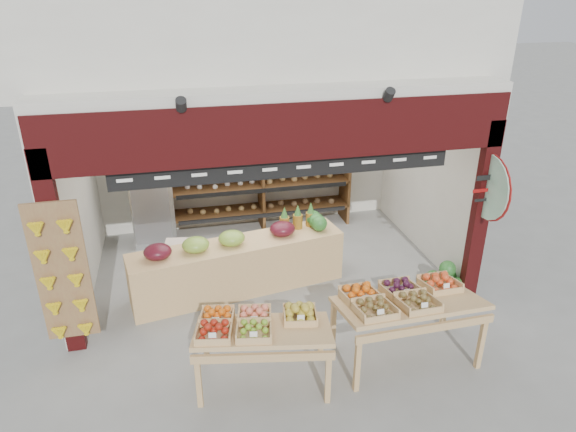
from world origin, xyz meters
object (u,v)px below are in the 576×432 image
at_px(back_shelving, 261,164).
at_px(display_table_right, 402,299).
at_px(display_table_left, 254,326).
at_px(watermelon_pile, 445,281).
at_px(refrigerator, 150,192).
at_px(cardboard_stack, 195,268).
at_px(mid_counter, 238,265).

height_order(back_shelving, display_table_right, back_shelving).
bearing_deg(display_table_left, back_shelving, 78.58).
bearing_deg(watermelon_pile, display_table_right, -136.94).
bearing_deg(display_table_left, refrigerator, 106.23).
distance_m(cardboard_stack, display_table_left, 2.42).
xyz_separation_m(mid_counter, display_table_right, (1.71, -1.94, 0.39)).
xyz_separation_m(cardboard_stack, watermelon_pile, (3.65, -1.06, -0.11)).
bearing_deg(mid_counter, display_table_right, -48.68).
bearing_deg(watermelon_pile, refrigerator, 147.42).
bearing_deg(watermelon_pile, cardboard_stack, 163.85).
bearing_deg(cardboard_stack, watermelon_pile, -16.15).
xyz_separation_m(mid_counter, watermelon_pile, (3.02, -0.71, -0.28)).
relative_size(back_shelving, cardboard_stack, 3.08).
height_order(back_shelving, refrigerator, back_shelving).
bearing_deg(display_table_right, watermelon_pile, 43.06).
xyz_separation_m(back_shelving, display_table_right, (0.97, -4.04, -0.43)).
height_order(back_shelving, watermelon_pile, back_shelving).
height_order(cardboard_stack, watermelon_pile, cardboard_stack).
bearing_deg(mid_counter, watermelon_pile, -13.25).
relative_size(refrigerator, cardboard_stack, 1.72).
relative_size(mid_counter, display_table_left, 1.96).
bearing_deg(back_shelving, cardboard_stack, -127.84).
height_order(display_table_right, watermelon_pile, display_table_right).
bearing_deg(back_shelving, display_table_left, -101.42).
bearing_deg(cardboard_stack, refrigerator, 110.24).
xyz_separation_m(cardboard_stack, display_table_right, (2.33, -2.29, 0.56)).
relative_size(back_shelving, display_table_right, 1.95).
bearing_deg(refrigerator, back_shelving, -1.24).
bearing_deg(cardboard_stack, display_table_left, -76.77).
relative_size(cardboard_stack, display_table_right, 0.63).
xyz_separation_m(display_table_left, watermelon_pile, (3.10, 1.25, -0.59)).
relative_size(display_table_left, display_table_right, 0.97).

